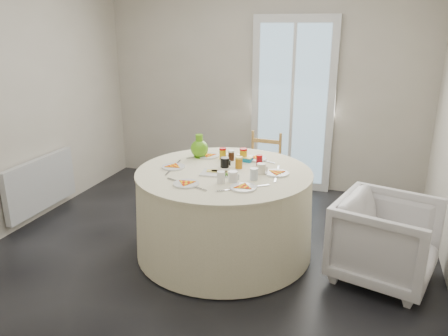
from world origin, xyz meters
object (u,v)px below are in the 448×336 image
(green_pitcher, at_px, (199,147))
(table, at_px, (224,213))
(radiator, at_px, (41,184))
(armchair, at_px, (386,235))
(wooden_chair, at_px, (262,167))

(green_pitcher, bearing_deg, table, -60.83)
(radiator, height_order, table, table)
(armchair, bearing_deg, wooden_chair, 63.96)
(radiator, height_order, green_pitcher, green_pitcher)
(table, distance_m, green_pitcher, 0.69)
(wooden_chair, height_order, green_pitcher, green_pitcher)
(wooden_chair, height_order, armchair, wooden_chair)
(green_pitcher, bearing_deg, wooden_chair, 43.57)
(green_pitcher, bearing_deg, armchair, -30.06)
(armchair, relative_size, green_pitcher, 3.47)
(radiator, relative_size, wooden_chair, 1.18)
(table, distance_m, wooden_chair, 1.13)
(wooden_chair, bearing_deg, table, -90.02)
(radiator, distance_m, wooden_chair, 2.38)
(wooden_chair, bearing_deg, armchair, -38.00)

